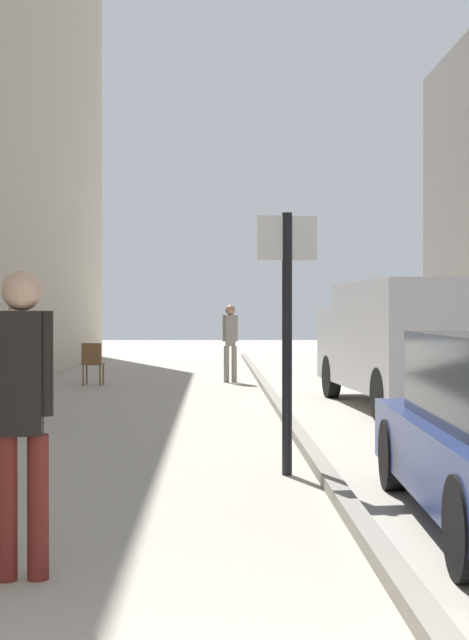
# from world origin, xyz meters

# --- Properties ---
(ground_plane) EXTENTS (80.00, 80.00, 0.00)m
(ground_plane) POSITION_xyz_m (0.00, 12.00, 0.00)
(ground_plane) COLOR #A8A093
(kerb_strip) EXTENTS (0.16, 40.00, 0.12)m
(kerb_strip) POSITION_xyz_m (1.58, 12.00, 0.06)
(kerb_strip) COLOR gray
(kerb_strip) RESTS_ON ground_plane
(pedestrian_main_foreground) EXTENTS (0.37, 0.24, 1.86)m
(pedestrian_main_foreground) POSITION_xyz_m (-0.65, 3.77, 1.08)
(pedestrian_main_foreground) COLOR maroon
(pedestrian_main_foreground) RESTS_ON ground_plane
(pedestrian_mid_block) EXTENTS (0.36, 0.23, 1.79)m
(pedestrian_mid_block) POSITION_xyz_m (0.88, 19.41, 1.03)
(pedestrian_mid_block) COLOR gray
(pedestrian_mid_block) RESTS_ON ground_plane
(pedestrian_far_crossing) EXTENTS (0.34, 0.27, 1.79)m
(pedestrian_far_crossing) POSITION_xyz_m (-2.44, 11.93, 1.03)
(pedestrian_far_crossing) COLOR black
(pedestrian_far_crossing) RESTS_ON ground_plane
(delivery_van) EXTENTS (2.40, 5.62, 2.11)m
(delivery_van) POSITION_xyz_m (3.77, 13.71, 1.15)
(delivery_van) COLOR #B7B7BC
(delivery_van) RESTS_ON ground_plane
(street_sign_post) EXTENTS (0.60, 0.10, 2.60)m
(street_sign_post) POSITION_xyz_m (1.23, 7.32, 1.55)
(street_sign_post) COLOR black
(street_sign_post) RESTS_ON ground_plane
(cafe_chair_near_window) EXTENTS (0.47, 0.47, 0.94)m
(cafe_chair_near_window) POSITION_xyz_m (-2.19, 18.61, 0.55)
(cafe_chair_near_window) COLOR brown
(cafe_chair_near_window) RESTS_ON ground_plane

